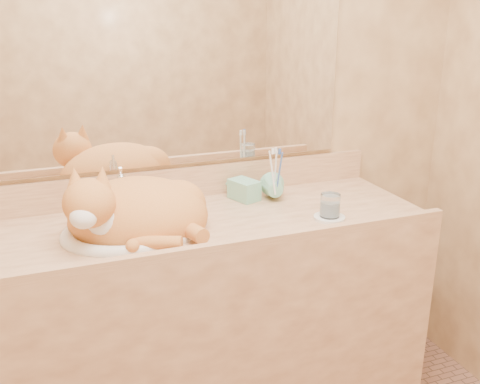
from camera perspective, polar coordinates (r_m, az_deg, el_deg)
name	(u,v)px	position (r m, az deg, el deg)	size (l,w,h in m)	color
wall_back	(176,94)	(2.01, -6.80, 10.33)	(2.40, 0.02, 2.50)	#996F45
vanity_counter	(203,327)	(2.05, -3.96, -14.20)	(1.60, 0.55, 0.85)	#9F6B47
mirror	(176,55)	(1.98, -6.87, 14.29)	(1.30, 0.02, 0.80)	white
sink_basin	(131,213)	(1.77, -11.56, -2.20)	(0.45, 0.37, 0.14)	white
faucet	(122,193)	(1.92, -12.43, -0.16)	(0.04, 0.11, 0.16)	white
cat	(132,210)	(1.76, -11.41, -1.85)	(0.46, 0.38, 0.25)	#C46C2D
soap_dispenser	(254,181)	(2.00, 1.55, 1.14)	(0.08, 0.08, 0.17)	#79C2A0
toothbrush_cup	(276,192)	(2.01, 3.83, 0.04)	(0.10, 0.10, 0.09)	#79C2A0
toothbrushes	(276,171)	(1.99, 3.88, 2.30)	(0.04, 0.04, 0.22)	white
saucer	(329,218)	(1.89, 9.51, -2.71)	(0.11, 0.11, 0.01)	white
water_glass	(330,205)	(1.88, 9.59, -1.42)	(0.07, 0.07, 0.08)	white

